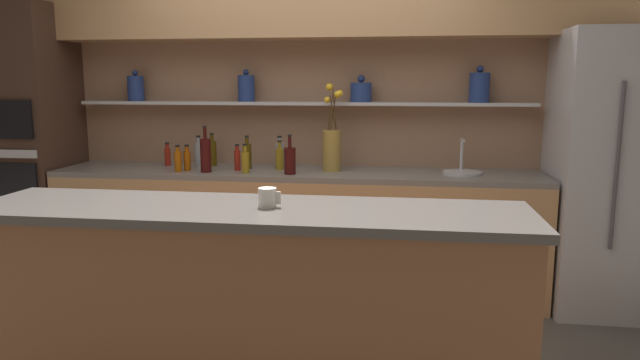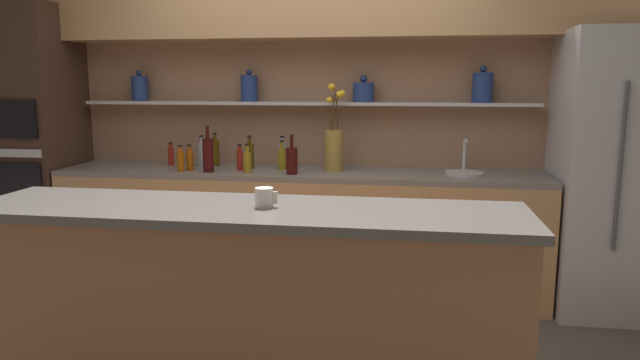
{
  "view_description": "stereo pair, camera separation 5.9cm",
  "coord_description": "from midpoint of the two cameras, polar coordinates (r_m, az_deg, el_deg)",
  "views": [
    {
      "loc": [
        0.67,
        -2.87,
        1.56
      ],
      "look_at": [
        0.21,
        0.39,
        1.0
      ],
      "focal_mm": 32.0,
      "sensor_mm": 36.0,
      "label": 1
    },
    {
      "loc": [
        0.72,
        -2.86,
        1.56
      ],
      "look_at": [
        0.21,
        0.39,
        1.0
      ],
      "focal_mm": 32.0,
      "sensor_mm": 36.0,
      "label": 2
    }
  ],
  "objects": [
    {
      "name": "back_counter_unit",
      "position": [
        4.32,
        -1.84,
        -5.08
      ],
      "size": [
        3.59,
        0.62,
        0.92
      ],
      "color": "tan",
      "rests_on": "ground_plane"
    },
    {
      "name": "bottle_spirit_4",
      "position": [
        4.36,
        -3.41,
        2.54
      ],
      "size": [
        0.07,
        0.07,
        0.25
      ],
      "color": "gray",
      "rests_on": "back_counter_unit"
    },
    {
      "name": "bottle_spirit_3",
      "position": [
        4.53,
        -11.38,
        2.61
      ],
      "size": [
        0.06,
        0.06,
        0.24
      ],
      "color": "gray",
      "rests_on": "back_counter_unit"
    },
    {
      "name": "oven_tower",
      "position": [
        5.08,
        -26.59,
        3.16
      ],
      "size": [
        0.69,
        0.64,
        2.15
      ],
      "color": "#3D281E",
      "rests_on": "ground_plane"
    },
    {
      "name": "refrigerator",
      "position": [
        4.36,
        28.54,
        0.5
      ],
      "size": [
        0.89,
        0.73,
        1.91
      ],
      "color": "#B7B7BC",
      "rests_on": "ground_plane"
    },
    {
      "name": "bottle_wine_5",
      "position": [
        4.22,
        -10.74,
        2.53
      ],
      "size": [
        0.08,
        0.08,
        0.34
      ],
      "color": "#380C0C",
      "rests_on": "back_counter_unit"
    },
    {
      "name": "bottle_oil_0",
      "position": [
        4.54,
        -10.06,
        2.73
      ],
      "size": [
        0.07,
        0.07,
        0.26
      ],
      "color": "#47380A",
      "rests_on": "back_counter_unit"
    },
    {
      "name": "bottle_oil_7",
      "position": [
        4.35,
        -6.66,
        2.47
      ],
      "size": [
        0.07,
        0.07,
        0.25
      ],
      "color": "#47380A",
      "rests_on": "back_counter_unit"
    },
    {
      "name": "bottle_sauce_9",
      "position": [
        4.63,
        -14.33,
        2.41
      ],
      "size": [
        0.05,
        0.05,
        0.18
      ],
      "color": "maroon",
      "rests_on": "back_counter_unit"
    },
    {
      "name": "bottle_sauce_1",
      "position": [
        4.33,
        -12.5,
        2.02
      ],
      "size": [
        0.05,
        0.05,
        0.19
      ],
      "color": "#9E4C0A",
      "rests_on": "back_counter_unit"
    },
    {
      "name": "sink_fixture",
      "position": [
        4.18,
        14.68,
        0.89
      ],
      "size": [
        0.28,
        0.28,
        0.25
      ],
      "color": "#B7B7BC",
      "rests_on": "back_counter_unit"
    },
    {
      "name": "coffee_mug",
      "position": [
        2.53,
        -4.92,
        -1.73
      ],
      "size": [
        0.1,
        0.08,
        0.09
      ],
      "color": "silver",
      "rests_on": "island_counter"
    },
    {
      "name": "island_counter",
      "position": [
        2.71,
        -6.73,
        -13.21
      ],
      "size": [
        2.5,
        0.61,
        1.02
      ],
      "color": "#99603D",
      "rests_on": "ground_plane"
    },
    {
      "name": "bottle_oil_2",
      "position": [
        4.28,
        -3.44,
        2.22
      ],
      "size": [
        0.06,
        0.06,
        0.22
      ],
      "color": "olive",
      "rests_on": "back_counter_unit"
    },
    {
      "name": "bottle_oil_10",
      "position": [
        4.13,
        -6.87,
        1.86
      ],
      "size": [
        0.05,
        0.05,
        0.21
      ],
      "color": "olive",
      "rests_on": "back_counter_unit"
    },
    {
      "name": "bottle_sauce_11",
      "position": [
        4.28,
        -7.64,
        2.12
      ],
      "size": [
        0.05,
        0.05,
        0.2
      ],
      "color": "maroon",
      "rests_on": "back_counter_unit"
    },
    {
      "name": "flower_vase",
      "position": [
        4.2,
        1.81,
        3.45
      ],
      "size": [
        0.15,
        0.16,
        0.64
      ],
      "color": "olive",
      "rests_on": "back_counter_unit"
    },
    {
      "name": "bottle_wine_8",
      "position": [
        4.06,
        -2.42,
        2.01
      ],
      "size": [
        0.08,
        0.08,
        0.28
      ],
      "color": "#380C0C",
      "rests_on": "back_counter_unit"
    },
    {
      "name": "back_wall_unit",
      "position": [
        4.45,
        0.08,
        9.53
      ],
      "size": [
        5.2,
        0.44,
        2.6
      ],
      "color": "#937056",
      "rests_on": "ground_plane"
    },
    {
      "name": "bottle_sauce_6",
      "position": [
        4.29,
        -13.38,
        1.94
      ],
      "size": [
        0.05,
        0.05,
        0.2
      ],
      "color": "#9E4C0A",
      "rests_on": "back_counter_unit"
    }
  ]
}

